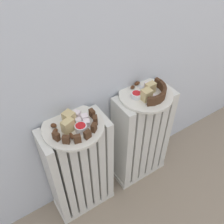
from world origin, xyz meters
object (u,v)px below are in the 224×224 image
at_px(plate_right, 146,95).
at_px(jam_bowl_left, 81,128).
at_px(plate_left, 73,126).
at_px(radiator_right, 141,138).
at_px(fork, 146,90).
at_px(radiator_left, 80,170).
at_px(jam_bowl_right, 137,95).

distance_m(plate_right, jam_bowl_left, 0.34).
bearing_deg(plate_right, plate_left, 180.00).
xyz_separation_m(radiator_right, plate_left, (-0.35, -0.00, 0.29)).
xyz_separation_m(radiator_right, jam_bowl_left, (-0.34, -0.04, 0.31)).
bearing_deg(jam_bowl_left, radiator_right, 6.62).
bearing_deg(plate_left, fork, 2.42).
xyz_separation_m(plate_left, plate_right, (0.35, 0.00, 0.00)).
bearing_deg(radiator_right, fork, 48.97).
distance_m(radiator_right, plate_right, 0.29).
xyz_separation_m(plate_right, fork, (0.01, 0.02, 0.01)).
distance_m(radiator_left, jam_bowl_left, 0.31).
relative_size(plate_left, fork, 2.19).
bearing_deg(jam_bowl_right, plate_left, -179.41).
height_order(radiator_right, plate_left, plate_left).
bearing_deg(plate_left, plate_right, 0.00).
xyz_separation_m(radiator_left, plate_left, (-0.00, 0.00, 0.29)).
relative_size(plate_left, jam_bowl_right, 5.32).
bearing_deg(jam_bowl_right, radiator_left, -179.41).
bearing_deg(jam_bowl_right, plate_right, -3.53).
height_order(radiator_left, jam_bowl_left, jam_bowl_left).
bearing_deg(jam_bowl_left, radiator_left, 109.59).
bearing_deg(radiator_right, jam_bowl_right, 176.47).
height_order(plate_left, fork, fork).
distance_m(jam_bowl_left, fork, 0.35).
xyz_separation_m(jam_bowl_right, fork, (0.06, 0.01, -0.01)).
xyz_separation_m(plate_right, jam_bowl_right, (-0.05, 0.00, 0.02)).
relative_size(plate_right, jam_bowl_right, 5.32).
height_order(radiator_left, plate_right, plate_right).
distance_m(plate_left, fork, 0.36).
bearing_deg(radiator_left, plate_left, 116.57).
height_order(radiator_left, plate_left, plate_left).
distance_m(jam_bowl_left, jam_bowl_right, 0.29).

